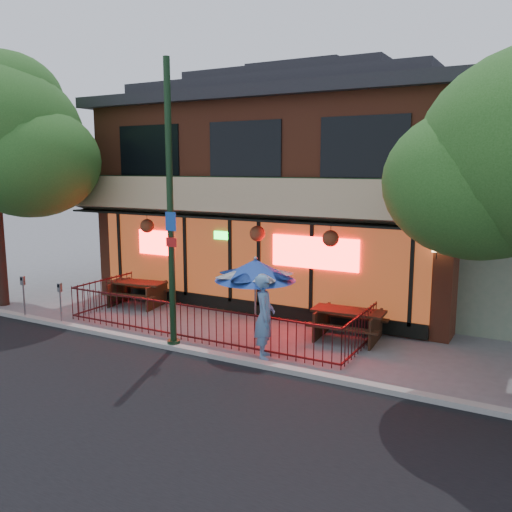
{
  "coord_description": "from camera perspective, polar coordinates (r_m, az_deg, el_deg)",
  "views": [
    {
      "loc": [
        8.11,
        -10.8,
        4.52
      ],
      "look_at": [
        1.03,
        2.0,
        2.07
      ],
      "focal_mm": 38.0,
      "sensor_mm": 36.0,
      "label": 1
    }
  ],
  "objects": [
    {
      "name": "picnic_table_right",
      "position": [
        14.46,
        9.68,
        -6.66
      ],
      "size": [
        1.95,
        1.55,
        0.8
      ],
      "color": "#351F12",
      "rests_on": "ground"
    },
    {
      "name": "restaurant_building",
      "position": [
        19.66,
        4.63,
        8.34
      ],
      "size": [
        12.96,
        9.49,
        8.05
      ],
      "color": "brown",
      "rests_on": "ground"
    },
    {
      "name": "parking_meter_near",
      "position": [
        16.38,
        -19.92,
        -4.06
      ],
      "size": [
        0.12,
        0.11,
        1.23
      ],
      "color": "gray",
      "rests_on": "ground"
    },
    {
      "name": "street_light",
      "position": [
        13.25,
        -8.98,
        3.47
      ],
      "size": [
        0.43,
        0.32,
        7.0
      ],
      "color": "black",
      "rests_on": "ground"
    },
    {
      "name": "patio_fence",
      "position": [
        14.44,
        -6.51,
        -6.16
      ],
      "size": [
        8.44,
        2.62,
        1.0
      ],
      "color": "#3D0D0E",
      "rests_on": "ground"
    },
    {
      "name": "picnic_table_left",
      "position": [
        18.09,
        -12.35,
        -3.49
      ],
      "size": [
        2.04,
        1.69,
        0.79
      ],
      "color": "#372314",
      "rests_on": "ground"
    },
    {
      "name": "parking_meter_far",
      "position": [
        17.43,
        -23.29,
        -3.32
      ],
      "size": [
        0.14,
        0.12,
        1.3
      ],
      "color": "gray",
      "rests_on": "ground"
    },
    {
      "name": "ground",
      "position": [
        14.24,
        -7.65,
        -9.07
      ],
      "size": [
        80.0,
        80.0,
        0.0
      ],
      "primitive_type": "plane",
      "color": "gray",
      "rests_on": "ground"
    },
    {
      "name": "patio_umbrella",
      "position": [
        13.39,
        -0.07,
        -1.47
      ],
      "size": [
        2.01,
        2.01,
        2.3
      ],
      "color": "gray",
      "rests_on": "ground"
    },
    {
      "name": "curb",
      "position": [
        13.84,
        -8.9,
        -9.39
      ],
      "size": [
        80.0,
        0.25,
        0.12
      ],
      "primitive_type": "cube",
      "color": "#999993",
      "rests_on": "ground"
    },
    {
      "name": "pedestrian",
      "position": [
        12.8,
        0.91,
        -6.41
      ],
      "size": [
        0.74,
        0.87,
        2.01
      ],
      "primitive_type": "imported",
      "rotation": [
        0.0,
        0.0,
        1.99
      ],
      "color": "#5C89B8",
      "rests_on": "ground"
    }
  ]
}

